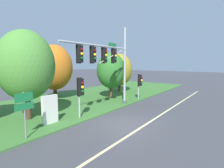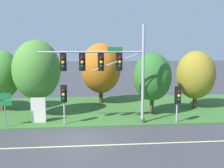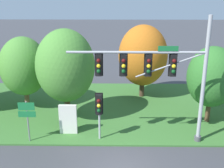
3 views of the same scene
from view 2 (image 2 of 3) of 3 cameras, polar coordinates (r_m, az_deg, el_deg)
ground_plane at (r=18.48m, az=-6.60°, el=-11.10°), size 160.00×160.00×0.00m
lane_stripe at (r=17.35m, az=-6.67°, el=-12.39°), size 36.00×0.16×0.01m
grass_verge at (r=26.39m, az=-6.31°, el=-5.06°), size 48.00×11.50×0.10m
traffic_signal_mast at (r=20.67m, az=-0.64°, el=3.57°), size 7.85×0.49×7.39m
pedestrian_signal_near_kerb at (r=20.95m, az=-9.78°, el=-2.49°), size 0.46×0.55×2.98m
pedestrian_signal_further_along at (r=21.77m, az=13.27°, el=-2.61°), size 0.46×0.55×2.80m
route_sign_post at (r=21.57m, az=-20.99°, el=-3.74°), size 1.03×0.08×2.53m
tree_left_of_mast at (r=26.78m, az=-21.73°, el=1.74°), size 3.53×3.53×5.46m
tree_behind_signpost at (r=23.86m, az=-15.09°, el=2.77°), size 3.92×3.92×6.31m
tree_mid_verge at (r=28.23m, az=-2.28°, el=3.21°), size 4.02×4.02×6.05m
tree_tall_centre at (r=24.12m, az=8.21°, el=1.43°), size 3.26×3.26×5.22m
tree_right_far at (r=27.41m, az=16.65°, el=1.77°), size 3.60×3.60×5.34m
info_kiosk at (r=22.26m, az=-14.72°, el=-5.17°), size 1.10×0.24×1.90m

